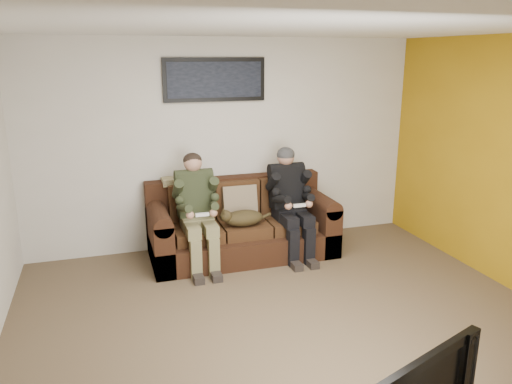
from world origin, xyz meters
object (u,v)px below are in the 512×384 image
object	(u,v)px
sofa	(241,226)
person_right	(290,196)
cat	(242,218)
framed_poster	(215,80)
person_left	(197,204)

from	to	relation	value
sofa	person_right	distance (m)	0.72
cat	framed_poster	size ratio (longest dim) A/B	0.53
person_right	sofa	bearing A→B (deg)	162.02
person_left	framed_poster	distance (m)	1.53
sofa	framed_poster	size ratio (longest dim) A/B	1.78
sofa	framed_poster	world-z (taller)	framed_poster
person_left	person_right	size ratio (longest dim) A/B	0.99
sofa	person_left	distance (m)	0.72
person_left	person_right	distance (m)	1.15
sofa	framed_poster	xyz separation A→B (m)	(-0.20, 0.39, 1.76)
sofa	person_right	world-z (taller)	person_right
person_right	cat	world-z (taller)	person_right
sofa	cat	size ratio (longest dim) A/B	3.38
framed_poster	person_left	bearing A→B (deg)	-123.06
person_left	sofa	bearing A→B (deg)	18.01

